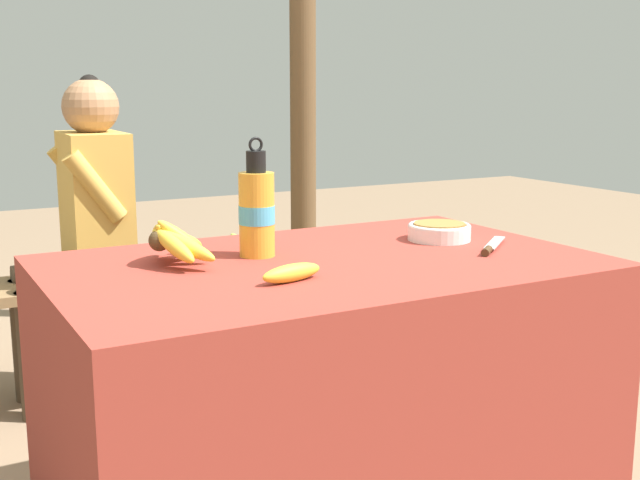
% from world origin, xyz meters
% --- Properties ---
extents(market_counter, '(1.32, 0.83, 0.70)m').
position_xyz_m(market_counter, '(0.00, 0.00, 0.35)').
color(market_counter, maroon).
rests_on(market_counter, ground_plane).
extents(banana_bunch_ripe, '(0.16, 0.27, 0.12)m').
position_xyz_m(banana_bunch_ripe, '(-0.34, 0.12, 0.75)').
color(banana_bunch_ripe, '#4C381E').
rests_on(banana_bunch_ripe, market_counter).
extents(serving_bowl, '(0.17, 0.17, 0.05)m').
position_xyz_m(serving_bowl, '(0.41, 0.07, 0.72)').
color(serving_bowl, white).
rests_on(serving_bowl, market_counter).
extents(water_bottle, '(0.09, 0.09, 0.30)m').
position_xyz_m(water_bottle, '(-0.12, 0.12, 0.81)').
color(water_bottle, gold).
rests_on(water_bottle, market_counter).
extents(loose_banana_front, '(0.16, 0.07, 0.04)m').
position_xyz_m(loose_banana_front, '(-0.17, -0.16, 0.72)').
color(loose_banana_front, gold).
rests_on(loose_banana_front, market_counter).
extents(knife, '(0.20, 0.17, 0.02)m').
position_xyz_m(knife, '(0.43, -0.11, 0.71)').
color(knife, '#BCBCC1').
rests_on(knife, market_counter).
extents(wooden_bench, '(1.73, 0.32, 0.44)m').
position_xyz_m(wooden_bench, '(-0.24, 1.16, 0.37)').
color(wooden_bench, brown).
rests_on(wooden_bench, ground_plane).
extents(seated_vendor, '(0.41, 0.39, 1.15)m').
position_xyz_m(seated_vendor, '(-0.33, 1.13, 0.67)').
color(seated_vendor, '#473828').
rests_on(seated_vendor, ground_plane).
extents(banana_bunch_green, '(0.16, 0.23, 0.13)m').
position_xyz_m(banana_bunch_green, '(0.26, 1.16, 0.50)').
color(banana_bunch_green, '#4C381E').
rests_on(banana_bunch_green, wooden_bench).
extents(support_post_far, '(0.12, 0.12, 2.37)m').
position_xyz_m(support_post_far, '(0.77, 1.59, 1.19)').
color(support_post_far, brown).
rests_on(support_post_far, ground_plane).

